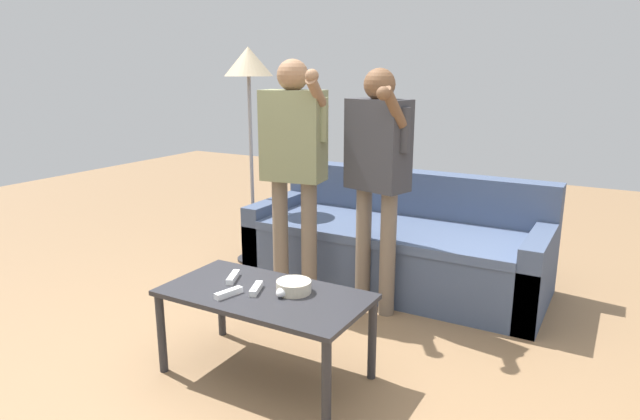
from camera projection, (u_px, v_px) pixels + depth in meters
name	position (u px, v px, depth m)	size (l,w,h in m)	color
ground_plane	(292.00, 377.00, 2.86)	(12.00, 12.00, 0.00)	#93704C
couch	(397.00, 246.00, 4.07)	(2.12, 0.88, 0.79)	#475675
coffee_table	(265.00, 303.00, 2.78)	(1.04, 0.55, 0.46)	#2D2D33
snack_bowl	(294.00, 287.00, 2.77)	(0.18, 0.18, 0.06)	beige
game_remote_nunchuk	(283.00, 292.00, 2.72)	(0.06, 0.09, 0.05)	white
floor_lamp	(249.00, 75.00, 4.25)	(0.38, 0.38, 1.71)	#2D2D33
player_left	(294.00, 154.00, 3.57)	(0.50, 0.32, 1.61)	#756656
player_center	(377.00, 163.00, 3.43)	(0.44, 0.44, 1.55)	#756656
game_remote_wand_near	(256.00, 289.00, 2.78)	(0.09, 0.15, 0.03)	white
game_remote_wand_far	(233.00, 277.00, 2.93)	(0.10, 0.16, 0.03)	white
game_remote_wand_spare	(229.00, 293.00, 2.73)	(0.07, 0.16, 0.03)	white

